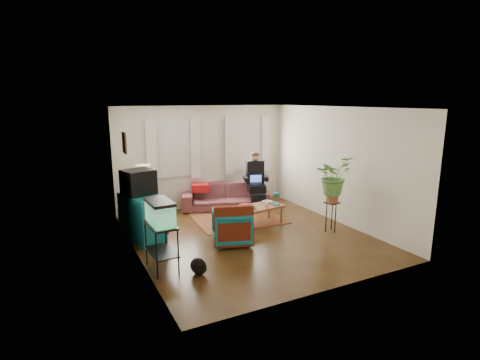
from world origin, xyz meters
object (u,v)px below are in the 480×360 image
sofa (225,192)px  plant_stand (331,217)px  dresser (142,218)px  armchair (232,225)px  aquarium_stand (162,247)px  coffee_table (260,215)px  side_table (145,205)px

sofa → plant_stand: sofa is taller
dresser → armchair: dresser is taller
plant_stand → dresser: bearing=160.2°
aquarium_stand → coffee_table: aquarium_stand is taller
dresser → aquarium_stand: dresser is taller
side_table → coffee_table: bearing=-34.4°
sofa → side_table: size_ratio=3.22×
sofa → armchair: size_ratio=2.98×
coffee_table → dresser: bearing=165.5°
side_table → aquarium_stand: (-0.35, -2.75, 0.05)m
side_table → dresser: size_ratio=0.67×
aquarium_stand → plant_stand: size_ratio=1.21×
dresser → plant_stand: bearing=-36.2°
sofa → aquarium_stand: bearing=-111.8°
armchair → coffee_table: 1.26m
sofa → dresser: dresser is taller
dresser → plant_stand: size_ratio=1.59×
sofa → plant_stand: size_ratio=3.41×
dresser → armchair: (1.51, -0.96, -0.09)m
armchair → sofa: bearing=-93.7°
sofa → aquarium_stand: (-2.40, -2.77, -0.04)m
aquarium_stand → plant_stand: (3.68, 0.17, -0.07)m
side_table → plant_stand: side_table is taller
armchair → aquarium_stand: bearing=37.0°
sofa → armchair: (-0.88, -2.24, -0.06)m
aquarium_stand → armchair: 1.62m
dresser → aquarium_stand: size_ratio=1.31×
side_table → aquarium_stand: bearing=-97.2°
side_table → plant_stand: 4.21m
coffee_table → plant_stand: 1.56m
sofa → dresser: size_ratio=2.15×
dresser → aquarium_stand: (-0.01, -1.49, -0.07)m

